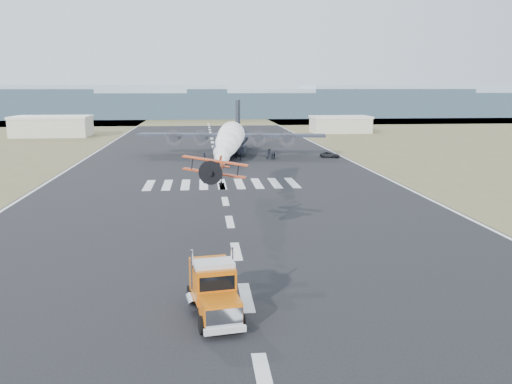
{
  "coord_description": "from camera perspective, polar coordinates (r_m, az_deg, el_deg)",
  "views": [
    {
      "loc": [
        -3.2,
        -39.31,
        15.94
      ],
      "look_at": [
        2.97,
        21.92,
        4.0
      ],
      "focal_mm": 38.0,
      "sensor_mm": 36.0,
      "label": 1
    }
  ],
  "objects": [
    {
      "name": "ridge_seg_e",
      "position": [
        307.1,
        7.17,
        9.32
      ],
      "size": [
        150.0,
        50.0,
        15.0
      ],
      "primitive_type": "cube",
      "color": "#889EAD",
      "rests_on": "ground"
    },
    {
      "name": "crew_g",
      "position": [
        127.63,
        1.34,
        4.16
      ],
      "size": [
        0.6,
        0.51,
        1.57
      ],
      "primitive_type": "imported",
      "rotation": [
        0.0,
        0.0,
        0.07
      ],
      "color": "black",
      "rests_on": "ground"
    },
    {
      "name": "ground",
      "position": [
        42.54,
        -1.04,
        -11.03
      ],
      "size": [
        500.0,
        500.0,
        0.0
      ],
      "primitive_type": "plane",
      "color": "black",
      "rests_on": "ground"
    },
    {
      "name": "transport_aircraft",
      "position": [
        129.85,
        -2.51,
        5.37
      ],
      "size": [
        43.98,
        36.03,
        12.72
      ],
      "rotation": [
        0.0,
        0.0,
        -0.18
      ],
      "color": "#222933",
      "rests_on": "ground"
    },
    {
      "name": "semi_truck",
      "position": [
        38.96,
        -4.47,
        -10.08
      ],
      "size": [
        4.01,
        9.06,
        3.99
      ],
      "rotation": [
        0.0,
        0.0,
        0.15
      ],
      "color": "black",
      "rests_on": "ground"
    },
    {
      "name": "hangar_right",
      "position": [
        196.03,
        8.86,
        7.07
      ],
      "size": [
        20.5,
        12.5,
        5.9
      ],
      "color": "#B2AF9E",
      "rests_on": "ground"
    },
    {
      "name": "ridge_seg_c",
      "position": [
        305.71,
        -17.64,
        9.08
      ],
      "size": [
        150.0,
        50.0,
        17.0
      ],
      "primitive_type": "cube",
      "color": "#889EAD",
      "rests_on": "ground"
    },
    {
      "name": "runway_markings",
      "position": [
        100.63,
        -3.86,
        1.84
      ],
      "size": [
        60.0,
        260.0,
        0.01
      ],
      "primitive_type": null,
      "color": "silver",
      "rests_on": "ground"
    },
    {
      "name": "smoke_trail",
      "position": [
        81.22,
        -2.87,
        5.47
      ],
      "size": [
        5.52,
        32.81,
        4.13
      ],
      "rotation": [
        0.0,
        0.0,
        -0.1
      ],
      "color": "white"
    },
    {
      "name": "scrub_far",
      "position": [
        269.8,
        -5.11,
        7.55
      ],
      "size": [
        500.0,
        80.0,
        0.0
      ],
      "primitive_type": "cube",
      "color": "brown",
      "rests_on": "ground"
    },
    {
      "name": "crew_e",
      "position": [
        119.75,
        -5.47,
        3.73
      ],
      "size": [
        1.0,
        1.06,
        1.87
      ],
      "primitive_type": "imported",
      "rotation": [
        0.0,
        0.0,
        2.23
      ],
      "color": "black",
      "rests_on": "ground"
    },
    {
      "name": "ridge_seg_d",
      "position": [
        299.48,
        -5.21,
        9.13
      ],
      "size": [
        150.0,
        50.0,
        13.0
      ],
      "primitive_type": "cube",
      "color": "#889EAD",
      "rests_on": "ground"
    },
    {
      "name": "hangar_left",
      "position": [
        191.07,
        -20.68,
        6.52
      ],
      "size": [
        24.5,
        14.5,
        6.7
      ],
      "color": "#B2AF9E",
      "rests_on": "ground"
    },
    {
      "name": "crew_h",
      "position": [
        120.0,
        -1.59,
        3.75
      ],
      "size": [
        0.52,
        0.82,
        1.68
      ],
      "primitive_type": "imported",
      "rotation": [
        0.0,
        0.0,
        1.59
      ],
      "color": "black",
      "rests_on": "ground"
    },
    {
      "name": "crew_a",
      "position": [
        120.74,
        1.22,
        3.8
      ],
      "size": [
        0.75,
        0.68,
        1.7
      ],
      "primitive_type": "imported",
      "rotation": [
        0.0,
        0.0,
        2.82
      ],
      "color": "black",
      "rests_on": "ground"
    },
    {
      "name": "aerobatic_biplane",
      "position": [
        54.45,
        -4.29,
        2.48
      ],
      "size": [
        6.6,
        5.94,
        2.9
      ],
      "rotation": [
        0.0,
        0.13,
        -0.1
      ],
      "color": "red"
    },
    {
      "name": "ridge_seg_f",
      "position": [
        327.7,
        18.47,
        9.12
      ],
      "size": [
        150.0,
        50.0,
        17.0
      ],
      "primitive_type": "cube",
      "color": "#889EAD",
      "rests_on": "ground"
    },
    {
      "name": "crew_c",
      "position": [
        127.12,
        1.43,
        4.19
      ],
      "size": [
        0.92,
        1.29,
        1.82
      ],
      "primitive_type": "imported",
      "rotation": [
        0.0,
        0.0,
        1.21
      ],
      "color": "black",
      "rests_on": "ground"
    },
    {
      "name": "support_vehicle",
      "position": [
        126.08,
        7.8,
        3.9
      ],
      "size": [
        4.98,
        3.88,
        1.26
      ],
      "primitive_type": "imported",
      "rotation": [
        0.0,
        0.0,
        1.11
      ],
      "color": "black",
      "rests_on": "ground"
    },
    {
      "name": "crew_d",
      "position": [
        122.08,
        1.94,
        3.87
      ],
      "size": [
        0.94,
        1.1,
        1.68
      ],
      "primitive_type": "imported",
      "rotation": [
        0.0,
        0.0,
        1.03
      ],
      "color": "black",
      "rests_on": "ground"
    },
    {
      "name": "crew_f",
      "position": [
        124.13,
        -2.19,
        4.0
      ],
      "size": [
        1.66,
        1.35,
        1.77
      ],
      "primitive_type": "imported",
      "rotation": [
        0.0,
        0.0,
        5.69
      ],
      "color": "black",
      "rests_on": "ground"
    },
    {
      "name": "crew_b",
      "position": [
        120.76,
        1.72,
        3.78
      ],
      "size": [
        0.88,
        0.65,
        1.63
      ],
      "primitive_type": "imported",
      "rotation": [
        0.0,
        0.0,
        6.06
      ],
      "color": "black",
      "rests_on": "ground"
    }
  ]
}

